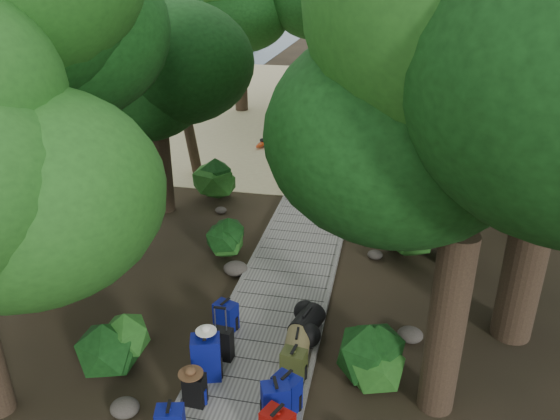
% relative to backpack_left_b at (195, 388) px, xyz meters
% --- Properties ---
extents(ground, '(120.00, 120.00, 0.00)m').
position_rel_backpack_left_b_xyz_m(ground, '(0.68, 3.69, -0.43)').
color(ground, '#302618').
rests_on(ground, ground).
extents(sand_beach, '(40.00, 22.00, 0.02)m').
position_rel_backpack_left_b_xyz_m(sand_beach, '(0.68, 19.69, -0.42)').
color(sand_beach, '#CCBE8A').
rests_on(sand_beach, ground).
extents(distant_hill, '(32.00, 16.00, 12.00)m').
position_rel_backpack_left_b_xyz_m(distant_hill, '(-39.32, 51.69, -0.43)').
color(distant_hill, black).
rests_on(distant_hill, ground).
extents(boardwalk, '(2.00, 12.00, 0.12)m').
position_rel_backpack_left_b_xyz_m(boardwalk, '(0.68, 4.69, -0.37)').
color(boardwalk, gray).
rests_on(boardwalk, ground).
extents(backpack_left_b, '(0.34, 0.25, 0.61)m').
position_rel_backpack_left_b_xyz_m(backpack_left_b, '(0.00, 0.00, 0.00)').
color(backpack_left_b, black).
rests_on(backpack_left_b, boardwalk).
extents(backpack_left_c, '(0.55, 0.47, 0.88)m').
position_rel_backpack_left_b_xyz_m(backpack_left_c, '(-0.02, 0.61, 0.13)').
color(backpack_left_c, navy).
rests_on(backpack_left_c, boardwalk).
extents(backpack_left_d, '(0.48, 0.41, 0.62)m').
position_rel_backpack_left_b_xyz_m(backpack_left_d, '(-0.09, 1.93, 0.00)').
color(backpack_left_d, navy).
rests_on(backpack_left_d, boardwalk).
extents(backpack_right_b, '(0.49, 0.42, 0.74)m').
position_rel_backpack_left_b_xyz_m(backpack_right_b, '(1.30, -0.08, 0.07)').
color(backpack_right_b, navy).
rests_on(backpack_right_b, boardwalk).
extents(backpack_right_c, '(0.49, 0.43, 0.69)m').
position_rel_backpack_left_b_xyz_m(backpack_right_c, '(1.42, 0.17, 0.04)').
color(backpack_right_c, navy).
rests_on(backpack_right_c, boardwalk).
extents(backpack_right_d, '(0.44, 0.35, 0.60)m').
position_rel_backpack_left_b_xyz_m(backpack_right_d, '(1.40, 0.88, -0.00)').
color(backpack_right_d, '#383E1A').
rests_on(backpack_right_d, boardwalk).
extents(duffel_right_khaki, '(0.48, 0.68, 0.43)m').
position_rel_backpack_left_b_xyz_m(duffel_right_khaki, '(1.35, 1.48, -0.09)').
color(duffel_right_khaki, olive).
rests_on(duffel_right_khaki, boardwalk).
extents(duffel_right_black, '(0.63, 0.82, 0.46)m').
position_rel_backpack_left_b_xyz_m(duffel_right_black, '(1.41, 2.11, -0.08)').
color(duffel_right_black, black).
rests_on(duffel_right_black, boardwalk).
extents(suitcase_on_boardwalk, '(0.40, 0.24, 0.60)m').
position_rel_backpack_left_b_xyz_m(suitcase_on_boardwalk, '(0.08, 1.12, -0.01)').
color(suitcase_on_boardwalk, black).
rests_on(suitcase_on_boardwalk, boardwalk).
extents(lone_suitcase_on_sand, '(0.44, 0.28, 0.65)m').
position_rel_backpack_left_b_xyz_m(lone_suitcase_on_sand, '(0.90, 11.52, -0.08)').
color(lone_suitcase_on_sand, black).
rests_on(lone_suitcase_on_sand, sand_beach).
extents(hat_brown, '(0.39, 0.39, 0.12)m').
position_rel_backpack_left_b_xyz_m(hat_brown, '(-0.03, -0.04, 0.36)').
color(hat_brown, '#51351E').
rests_on(hat_brown, backpack_left_b).
extents(hat_white, '(0.35, 0.35, 0.12)m').
position_rel_backpack_left_b_xyz_m(hat_white, '(-0.01, 0.67, 0.63)').
color(hat_white, silver).
rests_on(hat_white, backpack_left_c).
extents(kayak, '(1.23, 2.93, 0.29)m').
position_rel_backpack_left_b_xyz_m(kayak, '(-2.08, 13.38, -0.26)').
color(kayak, '#B4350F').
rests_on(kayak, sand_beach).
extents(sun_lounger, '(1.13, 1.88, 0.58)m').
position_rel_backpack_left_b_xyz_m(sun_lounger, '(4.47, 14.12, -0.12)').
color(sun_lounger, silver).
rests_on(sun_lounger, sand_beach).
extents(tree_right_a, '(4.80, 4.80, 8.01)m').
position_rel_backpack_left_b_xyz_m(tree_right_a, '(3.68, 0.88, 3.58)').
color(tree_right_a, black).
rests_on(tree_right_a, ground).
extents(tree_right_c, '(5.58, 5.58, 9.65)m').
position_rel_backpack_left_b_xyz_m(tree_right_c, '(4.30, 5.58, 4.40)').
color(tree_right_c, black).
rests_on(tree_right_c, ground).
extents(tree_right_e, '(4.87, 4.87, 8.77)m').
position_rel_backpack_left_b_xyz_m(tree_right_e, '(5.19, 10.35, 3.96)').
color(tree_right_e, black).
rests_on(tree_right_e, ground).
extents(tree_right_f, '(5.78, 5.78, 10.32)m').
position_rel_backpack_left_b_xyz_m(tree_right_f, '(7.48, 13.68, 4.73)').
color(tree_right_f, black).
rests_on(tree_right_f, ground).
extents(tree_left_c, '(4.02, 4.02, 7.00)m').
position_rel_backpack_left_b_xyz_m(tree_left_c, '(-3.43, 7.03, 3.07)').
color(tree_left_c, black).
rests_on(tree_left_c, ground).
extents(tree_back_a, '(5.62, 5.62, 9.73)m').
position_rel_backpack_left_b_xyz_m(tree_back_a, '(-0.69, 18.78, 4.44)').
color(tree_back_a, black).
rests_on(tree_back_a, ground).
extents(tree_back_d, '(5.05, 5.05, 8.42)m').
position_rel_backpack_left_b_xyz_m(tree_back_d, '(-4.42, 18.46, 3.78)').
color(tree_back_d, black).
rests_on(tree_back_d, ground).
extents(palm_right_a, '(4.18, 4.18, 7.12)m').
position_rel_backpack_left_b_xyz_m(palm_right_a, '(3.50, 10.26, 3.13)').
color(palm_right_a, '#134513').
rests_on(palm_right_a, ground).
extents(palm_right_b, '(4.72, 4.72, 9.11)m').
position_rel_backpack_left_b_xyz_m(palm_right_b, '(5.85, 14.61, 4.13)').
color(palm_right_b, '#134513').
rests_on(palm_right_b, ground).
extents(palm_right_c, '(4.66, 4.66, 7.42)m').
position_rel_backpack_left_b_xyz_m(palm_right_c, '(3.12, 16.05, 3.28)').
color(palm_right_c, '#134513').
rests_on(palm_right_c, ground).
extents(palm_left_a, '(4.61, 4.61, 7.33)m').
position_rel_backpack_left_b_xyz_m(palm_left_a, '(-3.85, 9.96, 3.24)').
color(palm_left_a, '#134513').
rests_on(palm_left_a, ground).
extents(rock_left_a, '(0.46, 0.42, 0.25)m').
position_rel_backpack_left_b_xyz_m(rock_left_a, '(-1.04, -0.33, -0.30)').
color(rock_left_a, '#4C473F').
rests_on(rock_left_a, ground).
extents(rock_left_b, '(0.34, 0.31, 0.19)m').
position_rel_backpack_left_b_xyz_m(rock_left_b, '(-1.64, 1.45, -0.33)').
color(rock_left_b, '#4C473F').
rests_on(rock_left_b, ground).
extents(rock_left_c, '(0.55, 0.49, 0.30)m').
position_rel_backpack_left_b_xyz_m(rock_left_c, '(-0.53, 4.05, -0.28)').
color(rock_left_c, '#4C473F').
rests_on(rock_left_c, ground).
extents(rock_left_d, '(0.32, 0.29, 0.18)m').
position_rel_backpack_left_b_xyz_m(rock_left_d, '(-1.86, 7.13, -0.34)').
color(rock_left_d, '#4C473F').
rests_on(rock_left_d, ground).
extents(rock_right_b, '(0.48, 0.43, 0.26)m').
position_rel_backpack_left_b_xyz_m(rock_right_b, '(3.30, 2.44, -0.29)').
color(rock_right_b, '#4C473F').
rests_on(rock_right_b, ground).
extents(rock_right_c, '(0.37, 0.33, 0.20)m').
position_rel_backpack_left_b_xyz_m(rock_right_c, '(2.51, 5.43, -0.33)').
color(rock_right_c, '#4C473F').
rests_on(rock_right_c, ground).
extents(shrub_left_a, '(1.12, 1.12, 1.01)m').
position_rel_backpack_left_b_xyz_m(shrub_left_a, '(-1.59, 0.64, 0.08)').
color(shrub_left_a, '#1C4B16').
rests_on(shrub_left_a, ground).
extents(shrub_left_b, '(1.02, 1.02, 0.92)m').
position_rel_backpack_left_b_xyz_m(shrub_left_b, '(-1.08, 4.90, 0.04)').
color(shrub_left_b, '#1C4B16').
rests_on(shrub_left_b, ground).
extents(shrub_left_c, '(1.37, 1.37, 1.23)m').
position_rel_backpack_left_b_xyz_m(shrub_left_c, '(-2.22, 8.09, 0.19)').
color(shrub_left_c, '#1C4B16').
rests_on(shrub_left_c, ground).
extents(shrub_right_a, '(1.11, 1.11, 1.00)m').
position_rel_backpack_left_b_xyz_m(shrub_right_a, '(2.56, 1.21, 0.07)').
color(shrub_right_a, '#1C4B16').
rests_on(shrub_right_a, ground).
extents(shrub_right_b, '(1.37, 1.37, 1.23)m').
position_rel_backpack_left_b_xyz_m(shrub_right_b, '(3.14, 5.93, 0.19)').
color(shrub_right_b, '#1C4B16').
rests_on(shrub_right_b, ground).
extents(shrub_right_c, '(0.82, 0.82, 0.74)m').
position_rel_backpack_left_b_xyz_m(shrub_right_c, '(2.34, 9.62, -0.06)').
color(shrub_right_c, '#1C4B16').
rests_on(shrub_right_c, ground).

